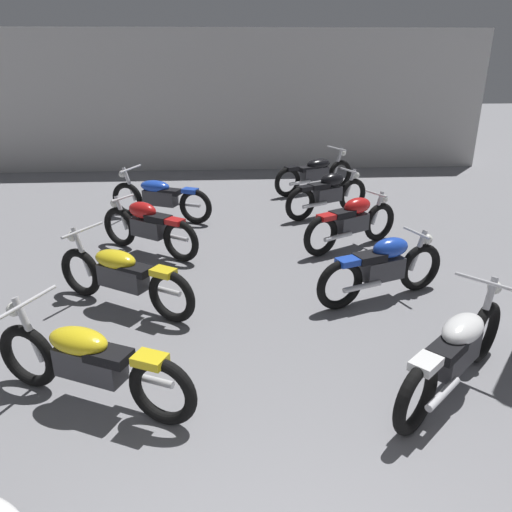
{
  "coord_description": "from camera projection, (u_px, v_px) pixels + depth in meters",
  "views": [
    {
      "loc": [
        -0.41,
        -1.09,
        3.09
      ],
      "look_at": [
        0.0,
        5.09,
        0.55
      ],
      "focal_mm": 35.5,
      "sensor_mm": 36.0,
      "label": 1
    }
  ],
  "objects": [
    {
      "name": "motorcycle_left_row_2",
      "position": [
        122.0,
        275.0,
        6.36
      ],
      "size": [
        1.9,
        1.25,
        0.97
      ],
      "color": "black",
      "rests_on": "ground"
    },
    {
      "name": "motorcycle_right_row_5",
      "position": [
        315.0,
        173.0,
        11.61
      ],
      "size": [
        1.98,
        1.13,
        0.97
      ],
      "color": "black",
      "rests_on": "ground"
    },
    {
      "name": "motorcycle_right_row_2",
      "position": [
        383.0,
        267.0,
        6.58
      ],
      "size": [
        1.88,
        0.82,
        0.88
      ],
      "color": "black",
      "rests_on": "ground"
    },
    {
      "name": "back_wall",
      "position": [
        237.0,
        101.0,
        13.4
      ],
      "size": [
        13.34,
        0.24,
        3.6
      ],
      "primitive_type": "cube",
      "color": "#BCBAB7",
      "rests_on": "ground"
    },
    {
      "name": "motorcycle_right_row_3",
      "position": [
        352.0,
        222.0,
        8.32
      ],
      "size": [
        1.77,
        1.06,
        0.88
      ],
      "color": "black",
      "rests_on": "ground"
    },
    {
      "name": "motorcycle_right_row_4",
      "position": [
        328.0,
        193.0,
        9.95
      ],
      "size": [
        1.81,
        0.99,
        0.88
      ],
      "color": "black",
      "rests_on": "ground"
    },
    {
      "name": "motorcycle_left_row_1",
      "position": [
        89.0,
        362.0,
        4.6
      ],
      "size": [
        2.01,
        1.08,
        0.97
      ],
      "color": "black",
      "rests_on": "ground"
    },
    {
      "name": "motorcycle_left_row_4",
      "position": [
        160.0,
        197.0,
        9.74
      ],
      "size": [
        2.03,
        1.06,
        0.97
      ],
      "color": "black",
      "rests_on": "ground"
    },
    {
      "name": "motorcycle_right_row_1",
      "position": [
        456.0,
        351.0,
        4.77
      ],
      "size": [
        1.67,
        1.55,
        0.97
      ],
      "color": "black",
      "rests_on": "ground"
    },
    {
      "name": "motorcycle_left_row_3",
      "position": [
        148.0,
        226.0,
        8.1
      ],
      "size": [
        1.68,
        1.21,
        0.88
      ],
      "color": "black",
      "rests_on": "ground"
    }
  ]
}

